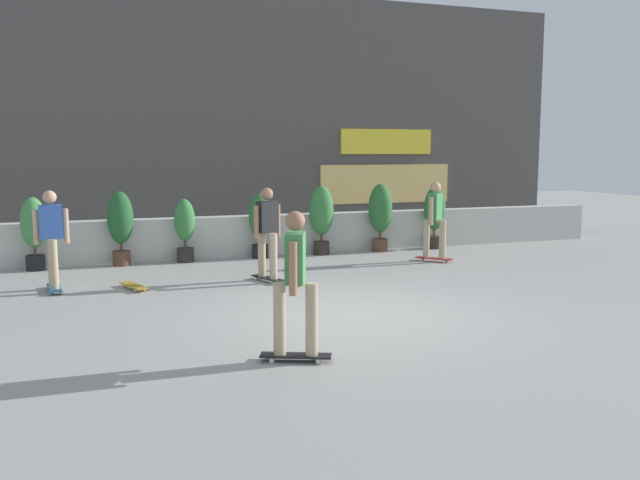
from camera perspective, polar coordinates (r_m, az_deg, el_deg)
ground_plane at (r=9.94m, az=2.96°, el=-6.22°), size 48.00×48.00×0.00m
planter_wall at (r=15.48m, az=-5.67°, el=0.39°), size 18.00×0.40×0.90m
building_backdrop at (r=19.29m, az=-8.73°, el=10.06°), size 20.00×2.08×6.50m
potted_plant_0 at (r=14.55m, az=-22.78°, el=0.92°), size 0.49×0.49×1.45m
potted_plant_1 at (r=14.55m, az=-16.33°, el=1.42°), size 0.53×0.53×1.53m
potted_plant_2 at (r=14.70m, az=-11.22°, el=1.09°), size 0.43×0.43×1.34m
potted_plant_3 at (r=15.02m, az=-5.05°, el=1.59°), size 0.48×0.48×1.42m
potted_plant_4 at (r=15.44m, az=0.12°, el=2.15°), size 0.55×0.55×1.57m
potted_plant_5 at (r=16.00m, az=5.05°, el=2.36°), size 0.56×0.56×1.59m
potted_plant_6 at (r=16.66m, az=9.54°, el=2.26°), size 0.51×0.51×1.49m
skater_by_wall_left at (r=7.57m, az=-2.07°, el=-3.26°), size 0.81×0.52×1.70m
skater_mid_plaza at (r=12.25m, az=-4.42°, el=0.85°), size 0.53×0.82×1.70m
skater_far_right at (r=14.66m, az=9.56°, el=1.86°), size 0.68×0.73×1.70m
skater_foreground at (r=12.22m, az=-21.50°, el=0.33°), size 0.56×0.81×1.70m
skateboard_near_camera at (r=12.10m, az=-15.28°, el=-3.70°), size 0.43×0.82×0.08m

